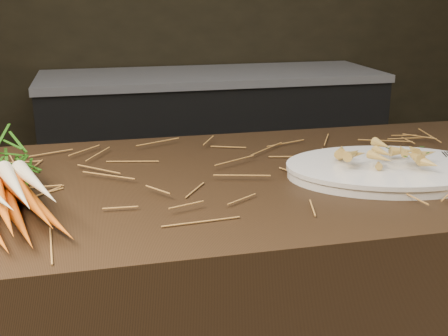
# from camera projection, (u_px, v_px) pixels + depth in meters

# --- Properties ---
(back_counter) EXTENTS (1.82, 0.62, 0.84)m
(back_counter) POSITION_uv_depth(u_px,v_px,m) (212.00, 148.00, 3.13)
(back_counter) COLOR black
(back_counter) RESTS_ON ground
(straw_bedding) EXTENTS (1.40, 0.60, 0.02)m
(straw_bedding) POSITION_uv_depth(u_px,v_px,m) (257.00, 170.00, 1.18)
(straw_bedding) COLOR #A57231
(straw_bedding) RESTS_ON main_counter
(root_veg_bunch) EXTENTS (0.29, 0.51, 0.09)m
(root_veg_bunch) POSITION_uv_depth(u_px,v_px,m) (0.00, 178.00, 1.02)
(root_veg_bunch) COLOR #D04C00
(root_veg_bunch) RESTS_ON main_counter
(serving_platter) EXTENTS (0.46, 0.35, 0.02)m
(serving_platter) POSITION_uv_depth(u_px,v_px,m) (388.00, 171.00, 1.16)
(serving_platter) COLOR white
(serving_platter) RESTS_ON main_counter
(roasted_veg_heap) EXTENTS (0.23, 0.18, 0.05)m
(roasted_veg_heap) POSITION_uv_depth(u_px,v_px,m) (389.00, 155.00, 1.15)
(roasted_veg_heap) COLOR #A37930
(roasted_veg_heap) RESTS_ON serving_platter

